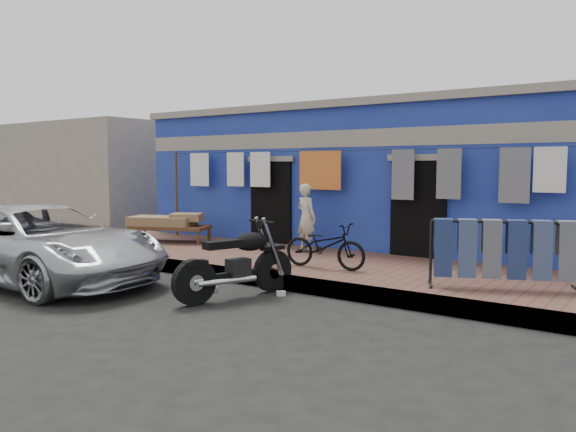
{
  "coord_description": "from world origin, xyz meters",
  "views": [
    {
      "loc": [
        5.38,
        -5.68,
        1.98
      ],
      "look_at": [
        0.0,
        2.0,
        1.15
      ],
      "focal_mm": 35.0,
      "sensor_mm": 36.0,
      "label": 1
    }
  ],
  "objects_px": {
    "car": "(39,243)",
    "jeans_rack": "(503,253)",
    "motorcycle": "(235,260)",
    "charpoy": "(170,228)",
    "seated_person": "(306,218)",
    "bicycle": "(325,240)"
  },
  "relations": [
    {
      "from": "charpoy",
      "to": "jeans_rack",
      "type": "height_order",
      "value": "jeans_rack"
    },
    {
      "from": "seated_person",
      "to": "motorcycle",
      "type": "relative_size",
      "value": 0.73
    },
    {
      "from": "car",
      "to": "seated_person",
      "type": "distance_m",
      "value": 5.01
    },
    {
      "from": "car",
      "to": "jeans_rack",
      "type": "distance_m",
      "value": 7.48
    },
    {
      "from": "bicycle",
      "to": "charpoy",
      "type": "bearing_deg",
      "value": 75.33
    },
    {
      "from": "charpoy",
      "to": "jeans_rack",
      "type": "bearing_deg",
      "value": -5.5
    },
    {
      "from": "car",
      "to": "motorcycle",
      "type": "relative_size",
      "value": 2.59
    },
    {
      "from": "car",
      "to": "motorcycle",
      "type": "distance_m",
      "value": 3.65
    },
    {
      "from": "charpoy",
      "to": "car",
      "type": "bearing_deg",
      "value": -79.63
    },
    {
      "from": "bicycle",
      "to": "motorcycle",
      "type": "bearing_deg",
      "value": 158.99
    },
    {
      "from": "charpoy",
      "to": "jeans_rack",
      "type": "xyz_separation_m",
      "value": [
        7.56,
        -0.73,
        0.19
      ]
    },
    {
      "from": "car",
      "to": "charpoy",
      "type": "bearing_deg",
      "value": 6.62
    },
    {
      "from": "car",
      "to": "seated_person",
      "type": "bearing_deg",
      "value": -36.19
    },
    {
      "from": "seated_person",
      "to": "jeans_rack",
      "type": "relative_size",
      "value": 0.66
    },
    {
      "from": "jeans_rack",
      "to": "car",
      "type": "bearing_deg",
      "value": -157.24
    },
    {
      "from": "car",
      "to": "bicycle",
      "type": "distance_m",
      "value": 4.88
    },
    {
      "from": "car",
      "to": "jeans_rack",
      "type": "relative_size",
      "value": 2.32
    },
    {
      "from": "seated_person",
      "to": "motorcycle",
      "type": "bearing_deg",
      "value": 121.19
    },
    {
      "from": "motorcycle",
      "to": "jeans_rack",
      "type": "height_order",
      "value": "jeans_rack"
    },
    {
      "from": "motorcycle",
      "to": "charpoy",
      "type": "height_order",
      "value": "motorcycle"
    },
    {
      "from": "seated_person",
      "to": "jeans_rack",
      "type": "distance_m",
      "value": 4.42
    },
    {
      "from": "seated_person",
      "to": "bicycle",
      "type": "distance_m",
      "value": 1.98
    }
  ]
}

